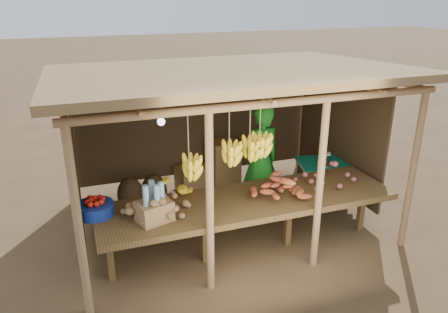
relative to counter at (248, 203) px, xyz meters
name	(u,v)px	position (x,y,z in m)	size (l,w,h in m)	color
ground	(224,219)	(0.00, 0.95, -0.74)	(60.00, 60.00, 0.00)	brown
stall_structure	(220,98)	(-0.04, 1.02, 1.18)	(4.70, 3.50, 2.43)	#9A764F
counter	(248,203)	(0.00, 0.00, 0.00)	(3.90, 1.05, 0.80)	brown
potato_heap	(156,202)	(-1.21, -0.02, 0.24)	(0.89, 0.53, 0.36)	olive
sweet_potato_heap	(278,186)	(0.36, -0.11, 0.24)	(0.86, 0.52, 0.35)	#B44F2E
onion_heap	(329,172)	(1.23, 0.07, 0.24)	(0.79, 0.48, 0.36)	#A24E58
banana_pile	(170,186)	(-0.94, 0.37, 0.23)	(0.58, 0.35, 0.35)	yellow
tomato_basin	(95,208)	(-1.90, 0.23, 0.16)	(0.44, 0.44, 0.23)	navy
bottle_box	(154,206)	(-1.26, -0.15, 0.25)	(0.46, 0.41, 0.49)	#9D7746
vendor	(260,161)	(0.58, 0.95, 0.16)	(0.65, 0.43, 1.79)	#186F1D
tarp_crate	(323,181)	(1.73, 0.95, -0.35)	(0.94, 0.86, 0.94)	brown
carton_stack	(213,168)	(0.22, 2.15, -0.37)	(1.18, 0.52, 0.84)	#9D7746
burlap_sacks	(142,190)	(-1.09, 1.91, -0.49)	(0.82, 0.43, 0.58)	#483521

